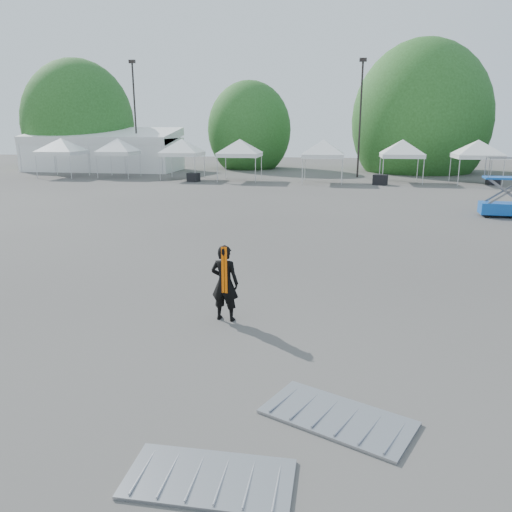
# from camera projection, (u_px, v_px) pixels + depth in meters

# --- Properties ---
(ground) EXTENTS (120.00, 120.00, 0.00)m
(ground) POSITION_uv_depth(u_px,v_px,m) (282.00, 290.00, 13.55)
(ground) COLOR #474442
(ground) RESTS_ON ground
(marquee) EXTENTS (15.00, 6.25, 4.23)m
(marquee) POSITION_uv_depth(u_px,v_px,m) (103.00, 151.00, 49.93)
(marquee) COLOR white
(marquee) RESTS_ON ground
(light_pole_west) EXTENTS (0.60, 0.25, 10.30)m
(light_pole_west) POSITION_uv_depth(u_px,v_px,m) (135.00, 111.00, 47.38)
(light_pole_west) COLOR black
(light_pole_west) RESTS_ON ground
(light_pole_east) EXTENTS (0.60, 0.25, 9.80)m
(light_pole_east) POSITION_uv_depth(u_px,v_px,m) (360.00, 112.00, 42.24)
(light_pole_east) COLOR black
(light_pole_east) RESTS_ON ground
(tree_far_w) EXTENTS (4.80, 4.80, 7.30)m
(tree_far_w) POSITION_uv_depth(u_px,v_px,m) (79.00, 124.00, 52.77)
(tree_far_w) COLOR #382314
(tree_far_w) RESTS_ON ground
(tree_mid_w) EXTENTS (4.16, 4.16, 6.33)m
(tree_mid_w) POSITION_uv_depth(u_px,v_px,m) (249.00, 130.00, 52.01)
(tree_mid_w) COLOR #382314
(tree_mid_w) RESTS_ON ground
(tree_mid_e) EXTENTS (5.12, 5.12, 7.79)m
(tree_mid_e) POSITION_uv_depth(u_px,v_px,m) (421.00, 121.00, 48.16)
(tree_mid_e) COLOR #382314
(tree_mid_e) RESTS_ON ground
(tent_a) EXTENTS (4.75, 4.75, 3.88)m
(tent_a) POSITION_uv_depth(u_px,v_px,m) (61.00, 141.00, 43.25)
(tent_a) COLOR silver
(tent_a) RESTS_ON ground
(tent_b) EXTENTS (4.20, 4.20, 3.88)m
(tent_b) POSITION_uv_depth(u_px,v_px,m) (118.00, 141.00, 42.99)
(tent_b) COLOR silver
(tent_b) RESTS_ON ground
(tent_c) EXTENTS (4.46, 4.46, 3.88)m
(tent_c) POSITION_uv_depth(u_px,v_px,m) (182.00, 142.00, 41.24)
(tent_c) COLOR silver
(tent_c) RESTS_ON ground
(tent_d) EXTENTS (4.63, 4.63, 3.88)m
(tent_d) POSITION_uv_depth(u_px,v_px,m) (240.00, 142.00, 40.18)
(tent_d) COLOR silver
(tent_d) RESTS_ON ground
(tent_e) EXTENTS (4.53, 4.53, 3.88)m
(tent_e) POSITION_uv_depth(u_px,v_px,m) (324.00, 143.00, 38.82)
(tent_e) COLOR silver
(tent_e) RESTS_ON ground
(tent_f) EXTENTS (4.53, 4.53, 3.88)m
(tent_f) POSITION_uv_depth(u_px,v_px,m) (403.00, 143.00, 38.99)
(tent_f) COLOR silver
(tent_f) RESTS_ON ground
(tent_g) EXTENTS (4.73, 4.73, 3.88)m
(tent_g) POSITION_uv_depth(u_px,v_px,m) (479.00, 143.00, 38.10)
(tent_g) COLOR silver
(tent_g) RESTS_ON ground
(man) EXTENTS (0.70, 0.51, 1.77)m
(man) POSITION_uv_depth(u_px,v_px,m) (225.00, 283.00, 11.28)
(man) COLOR black
(man) RESTS_ON ground
(scissor_lift) EXTENTS (2.30, 1.27, 2.87)m
(scissor_lift) POSITION_uv_depth(u_px,v_px,m) (507.00, 187.00, 24.20)
(scissor_lift) COLOR #0B369B
(scissor_lift) RESTS_ON ground
(barrier_left) EXTENTS (2.11, 1.06, 0.07)m
(barrier_left) POSITION_uv_depth(u_px,v_px,m) (209.00, 478.00, 6.27)
(barrier_left) COLOR #97999E
(barrier_left) RESTS_ON ground
(barrier_mid) EXTENTS (2.49, 1.95, 0.07)m
(barrier_mid) POSITION_uv_depth(u_px,v_px,m) (337.00, 417.00, 7.59)
(barrier_mid) COLOR #97999E
(barrier_mid) RESTS_ON ground
(crate_west) EXTENTS (1.03, 0.88, 0.69)m
(crate_west) POSITION_uv_depth(u_px,v_px,m) (193.00, 177.00, 40.05)
(crate_west) COLOR black
(crate_west) RESTS_ON ground
(crate_mid) EXTENTS (1.18, 1.04, 0.77)m
(crate_mid) POSITION_uv_depth(u_px,v_px,m) (380.00, 180.00, 37.87)
(crate_mid) COLOR black
(crate_mid) RESTS_ON ground
(crate_east) EXTENTS (1.00, 0.85, 0.67)m
(crate_east) POSITION_uv_depth(u_px,v_px,m) (493.00, 180.00, 37.91)
(crate_east) COLOR black
(crate_east) RESTS_ON ground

